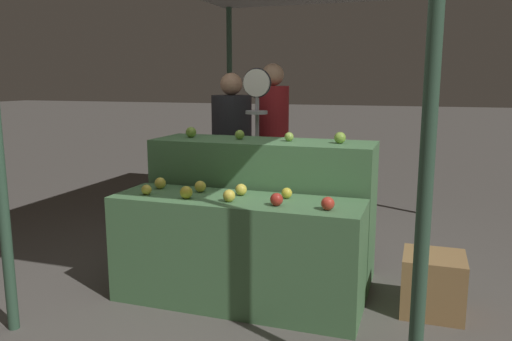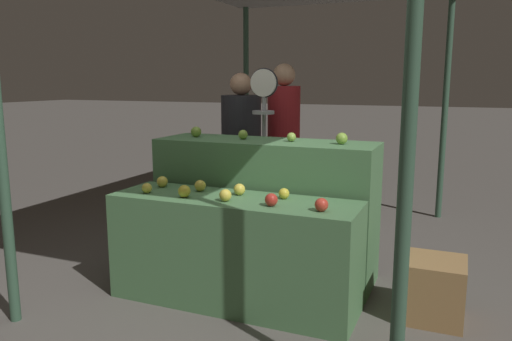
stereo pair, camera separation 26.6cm
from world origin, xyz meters
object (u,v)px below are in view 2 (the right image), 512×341
object	(u,v)px
person_vendor_at_scale	(241,145)
wooden_crate_side	(432,289)
produce_scale	(264,121)
person_customer_left	(284,134)

from	to	relation	value
person_vendor_at_scale	wooden_crate_side	world-z (taller)	person_vendor_at_scale
wooden_crate_side	produce_scale	bearing A→B (deg)	152.32
person_vendor_at_scale	wooden_crate_side	bearing A→B (deg)	164.49
person_vendor_at_scale	wooden_crate_side	xyz separation A→B (m)	(1.94, -1.16, -0.75)
person_vendor_at_scale	person_customer_left	world-z (taller)	person_customer_left
person_customer_left	person_vendor_at_scale	bearing A→B (deg)	70.17
produce_scale	person_vendor_at_scale	distance (m)	0.58
person_customer_left	wooden_crate_side	size ratio (longest dim) A/B	4.28
produce_scale	wooden_crate_side	size ratio (longest dim) A/B	4.12
person_vendor_at_scale	person_customer_left	size ratio (longest dim) A/B	0.94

